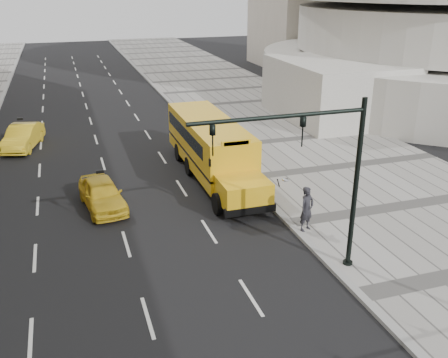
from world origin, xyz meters
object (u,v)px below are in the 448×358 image
object	(u,v)px
taxi_far	(23,137)
traffic_signal	(321,168)
pedestrian	(307,209)
school_bus	(210,144)
taxi_near	(102,194)

from	to	relation	value
taxi_far	traffic_signal	world-z (taller)	traffic_signal
pedestrian	school_bus	bearing A→B (deg)	80.12
taxi_near	pedestrian	distance (m)	9.46
pedestrian	traffic_signal	size ratio (longest dim) A/B	0.30
taxi_far	pedestrian	distance (m)	19.83
taxi_far	pedestrian	bearing A→B (deg)	-39.13
pedestrian	taxi_near	bearing A→B (deg)	123.45
taxi_far	traffic_signal	size ratio (longest dim) A/B	0.70
school_bus	pedestrian	xyz separation A→B (m)	(1.85, -7.81, -0.65)
school_bus	traffic_signal	xyz separation A→B (m)	(0.69, -10.76, 2.33)
school_bus	taxi_far	xyz separation A→B (m)	(-9.98, 8.10, -1.03)
taxi_far	pedestrian	world-z (taller)	pedestrian
school_bus	pedestrian	bearing A→B (deg)	-76.70
taxi_near	school_bus	bearing A→B (deg)	15.48
traffic_signal	taxi_near	bearing A→B (deg)	129.61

